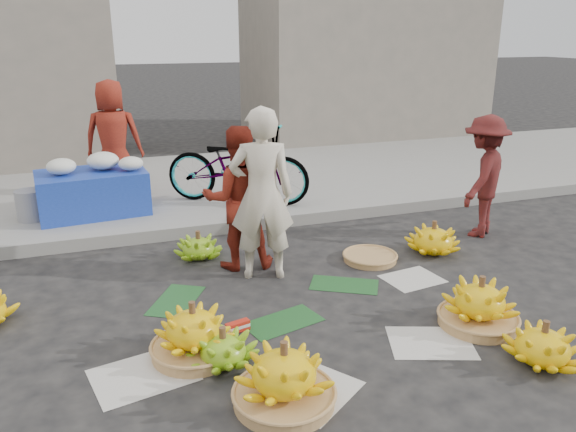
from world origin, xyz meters
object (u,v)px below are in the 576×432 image
object	(u,v)px
vendor_cream	(262,195)
bicycle	(237,165)
flower_table	(93,189)
banana_bunch_0	(194,333)
banana_bunch_4	(480,305)

from	to	relation	value
vendor_cream	bicycle	xyz separation A→B (m)	(0.31, 2.19, -0.21)
vendor_cream	flower_table	bearing A→B (deg)	-41.25
banana_bunch_0	bicycle	world-z (taller)	bicycle
vendor_cream	bicycle	bearing A→B (deg)	-83.21
banana_bunch_0	banana_bunch_4	bearing A→B (deg)	-8.10
banana_bunch_0	banana_bunch_4	world-z (taller)	same
banana_bunch_0	banana_bunch_4	size ratio (longest dim) A/B	1.00
banana_bunch_0	vendor_cream	size ratio (longest dim) A/B	0.38
banana_bunch_0	banana_bunch_4	distance (m)	2.35
flower_table	bicycle	xyz separation A→B (m)	(1.86, -0.13, 0.20)
vendor_cream	bicycle	distance (m)	2.22
banana_bunch_4	vendor_cream	distance (m)	2.21
banana_bunch_0	vendor_cream	xyz separation A→B (m)	(0.92, 1.23, 0.66)
banana_bunch_0	bicycle	distance (m)	3.66
banana_bunch_4	banana_bunch_0	bearing A→B (deg)	171.90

